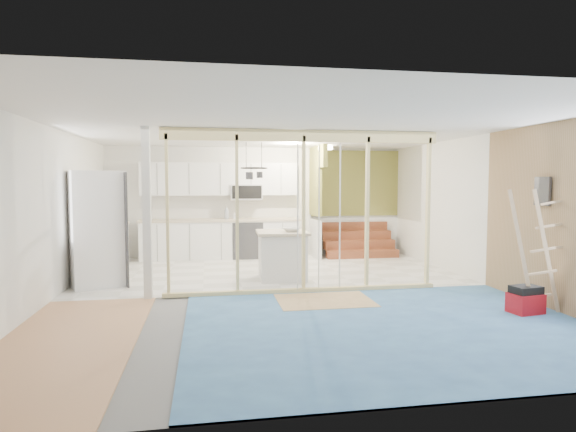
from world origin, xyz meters
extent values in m
cube|color=slate|center=(0.00, 0.00, 0.00)|extent=(7.00, 8.00, 0.01)
cube|color=white|center=(0.00, 0.00, 2.60)|extent=(7.00, 8.00, 0.01)
cube|color=white|center=(0.00, 4.00, 1.30)|extent=(7.00, 0.01, 2.60)
cube|color=white|center=(0.00, -4.00, 1.30)|extent=(7.00, 0.01, 2.60)
cube|color=white|center=(-3.50, 0.00, 1.30)|extent=(0.01, 8.00, 2.60)
cube|color=white|center=(3.50, 0.00, 1.30)|extent=(0.01, 8.00, 2.60)
cube|color=white|center=(0.00, 2.00, 0.01)|extent=(7.00, 4.00, 0.02)
cube|color=#4E8CBF|center=(1.00, -2.00, 0.01)|extent=(5.00, 4.00, 0.02)
cube|color=tan|center=(-2.75, -2.00, 0.01)|extent=(1.50, 4.00, 0.02)
cube|color=tan|center=(0.50, -0.60, 0.02)|extent=(1.40, 1.00, 0.01)
cube|color=#EEDD91|center=(0.30, 0.00, 2.50)|extent=(4.40, 0.09, 0.18)
cube|color=#EEDD91|center=(0.30, 0.00, 0.05)|extent=(4.40, 0.09, 0.06)
cube|color=silver|center=(-2.10, 0.00, 1.30)|extent=(0.12, 0.14, 2.60)
cube|color=#EEDD91|center=(-1.80, 0.00, 1.30)|extent=(0.04, 0.09, 2.40)
cube|color=#EEDD91|center=(-0.75, 0.00, 1.30)|extent=(0.04, 0.09, 2.40)
cube|color=#EEDD91|center=(0.30, 0.00, 1.30)|extent=(0.05, 0.09, 2.40)
cube|color=#EEDD91|center=(1.35, 0.00, 1.30)|extent=(0.04, 0.09, 2.40)
cube|color=#EEDD91|center=(2.40, 0.00, 1.30)|extent=(0.04, 0.09, 2.40)
cylinder|color=silver|center=(0.20, -0.03, 1.22)|extent=(0.02, 0.02, 2.35)
cylinder|color=silver|center=(0.90, 0.02, 1.22)|extent=(0.02, 0.02, 2.35)
cylinder|color=silver|center=(0.55, 0.00, 1.22)|extent=(0.02, 0.02, 2.35)
cube|color=white|center=(-0.90, 3.70, 0.44)|extent=(3.60, 0.60, 0.88)
cube|color=#C0AC96|center=(-0.90, 3.70, 0.91)|extent=(3.66, 0.64, 0.05)
cube|color=white|center=(-3.20, 2.60, 0.44)|extent=(0.60, 1.60, 0.88)
cube|color=#C0AC96|center=(-3.20, 2.60, 0.91)|extent=(0.64, 1.64, 0.05)
cube|color=white|center=(-0.90, 3.82, 1.85)|extent=(3.60, 0.34, 0.75)
cube|color=silver|center=(-0.30, 3.78, 1.55)|extent=(0.72, 0.38, 0.36)
cube|color=black|center=(-0.30, 3.59, 1.55)|extent=(0.68, 0.02, 0.30)
cube|color=olive|center=(1.30, 3.55, 1.80)|extent=(0.10, 0.90, 1.60)
cube|color=white|center=(1.30, 3.55, 0.45)|extent=(0.10, 0.90, 0.90)
cube|color=olive|center=(1.30, 2.85, 2.35)|extent=(0.10, 0.50, 0.50)
cube|color=olive|center=(2.40, 3.97, 1.75)|extent=(2.20, 0.04, 1.60)
cube|color=white|center=(2.40, 3.97, 0.45)|extent=(2.20, 0.04, 0.90)
cube|color=brown|center=(2.35, 3.20, 0.10)|extent=(1.70, 0.26, 0.20)
cube|color=brown|center=(2.35, 3.46, 0.30)|extent=(1.70, 0.26, 0.20)
cube|color=brown|center=(2.35, 3.72, 0.50)|extent=(1.70, 0.26, 0.20)
cube|color=brown|center=(2.35, 3.98, 0.70)|extent=(1.70, 0.26, 0.20)
torus|color=black|center=(-0.30, 1.90, 2.05)|extent=(0.52, 0.52, 0.02)
cylinder|color=black|center=(-0.45, 1.90, 2.30)|extent=(0.01, 0.01, 0.50)
cylinder|color=black|center=(-0.15, 1.90, 2.30)|extent=(0.01, 0.01, 0.50)
cylinder|color=#3B3B40|center=(-0.40, 1.80, 1.90)|extent=(0.14, 0.14, 0.14)
cylinder|color=#3B3B40|center=(-0.18, 2.00, 1.92)|extent=(0.12, 0.12, 0.12)
cube|color=#3B3B40|center=(3.43, -1.40, 1.65)|extent=(0.04, 0.30, 0.40)
cylinder|color=#FFEABF|center=(1.40, 3.00, 2.54)|extent=(0.32, 0.32, 0.08)
cube|color=white|center=(-3.07, 1.11, 0.98)|extent=(1.10, 1.08, 1.96)
cube|color=#3B3B40|center=(-2.65, 1.11, 0.98)|extent=(0.32, 0.73, 1.92)
cube|color=silver|center=(0.13, 1.10, 0.41)|extent=(0.85, 0.85, 0.82)
cube|color=#C0AC96|center=(0.13, 1.10, 0.87)|extent=(0.95, 0.95, 0.05)
imported|color=white|center=(0.28, 0.98, 0.93)|extent=(0.38, 0.38, 0.07)
imported|color=#9EA5B0|center=(-0.77, 3.67, 1.08)|extent=(0.12, 0.12, 0.30)
imported|color=white|center=(-0.56, 3.66, 1.03)|extent=(0.11, 0.11, 0.20)
cube|color=maroon|center=(3.00, -1.71, 0.14)|extent=(0.45, 0.37, 0.28)
cube|color=black|center=(3.00, -1.71, 0.34)|extent=(0.40, 0.32, 0.10)
cube|color=tan|center=(2.94, -1.68, 0.85)|extent=(0.38, 0.18, 1.67)
cube|color=tan|center=(3.30, -1.68, 0.85)|extent=(0.38, 0.18, 1.67)
cube|color=tan|center=(3.17, -1.68, 0.23)|extent=(0.38, 0.18, 0.11)
cube|color=tan|center=(3.24, -1.68, 0.55)|extent=(0.38, 0.18, 0.11)
cube|color=tan|center=(3.30, -1.68, 0.87)|extent=(0.38, 0.18, 0.11)
cube|color=tan|center=(3.37, -1.68, 1.19)|extent=(0.38, 0.18, 0.11)
cube|color=tan|center=(3.44, -1.68, 1.51)|extent=(0.38, 0.18, 0.11)
camera|label=1|loc=(-1.21, -7.45, 1.77)|focal=30.00mm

